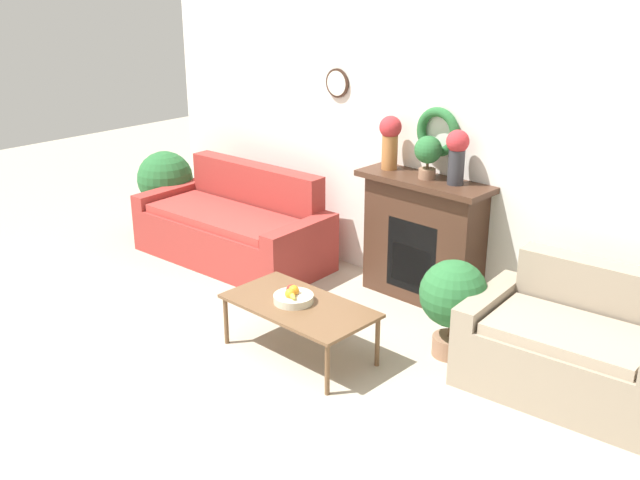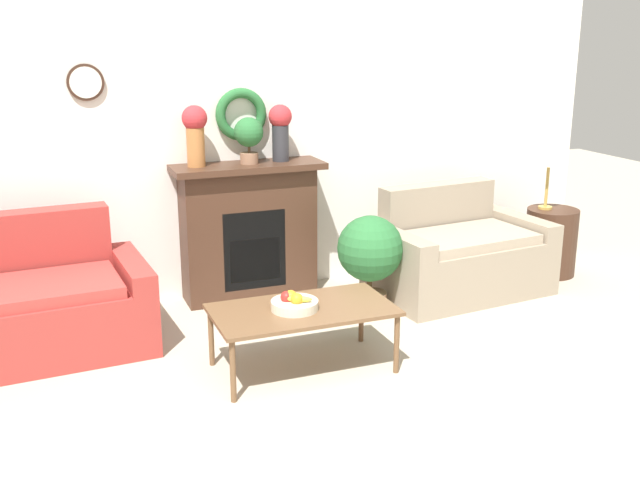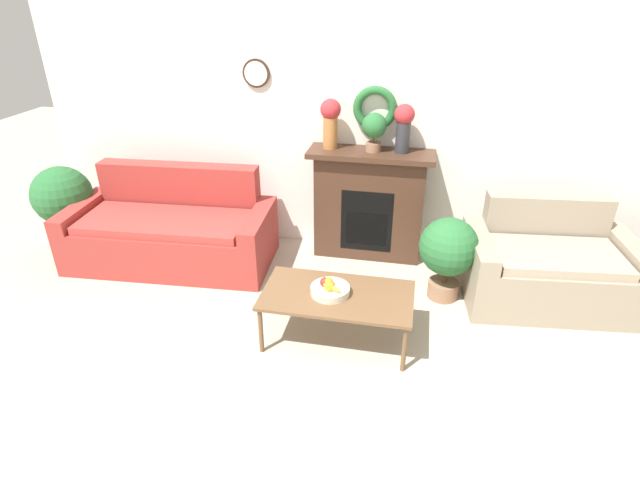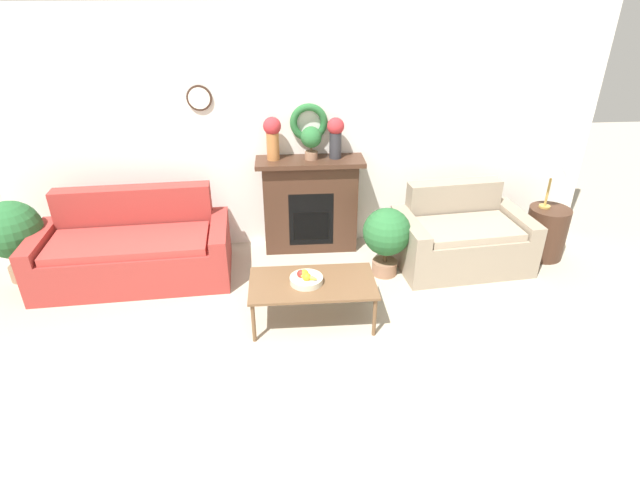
{
  "view_description": "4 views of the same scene",
  "coord_description": "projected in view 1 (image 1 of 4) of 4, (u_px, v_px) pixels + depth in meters",
  "views": [
    {
      "loc": [
        3.62,
        -2.43,
        2.86
      ],
      "look_at": [
        -0.04,
        1.44,
        0.84
      ],
      "focal_mm": 42.0,
      "sensor_mm": 36.0,
      "label": 1
    },
    {
      "loc": [
        -1.51,
        -3.07,
        2.14
      ],
      "look_at": [
        0.32,
        1.59,
        0.73
      ],
      "focal_mm": 42.0,
      "sensor_mm": 36.0,
      "label": 2
    },
    {
      "loc": [
        0.53,
        -2.02,
        2.56
      ],
      "look_at": [
        -0.19,
        1.54,
        0.66
      ],
      "focal_mm": 28.0,
      "sensor_mm": 36.0,
      "label": 3
    },
    {
      "loc": [
        -0.2,
        -2.72,
        2.89
      ],
      "look_at": [
        0.13,
        1.54,
        0.65
      ],
      "focal_mm": 28.0,
      "sensor_mm": 36.0,
      "label": 4
    }
  ],
  "objects": [
    {
      "name": "ground_plane",
      "position": [
        176.0,
        414.0,
        4.99
      ],
      "size": [
        16.0,
        16.0,
        0.0
      ],
      "primitive_type": "plane",
      "color": "#ADA38E"
    },
    {
      "name": "wall_back",
      "position": [
        432.0,
        144.0,
        6.42
      ],
      "size": [
        6.8,
        0.14,
        2.7
      ],
      "color": "white",
      "rests_on": "ground_plane"
    },
    {
      "name": "fireplace",
      "position": [
        423.0,
        239.0,
        6.5
      ],
      "size": [
        1.21,
        0.41,
        1.12
      ],
      "color": "#42281C",
      "rests_on": "ground_plane"
    },
    {
      "name": "couch_left",
      "position": [
        235.0,
        228.0,
        7.47
      ],
      "size": [
        2.05,
        1.04,
        0.91
      ],
      "rotation": [
        0.0,
        0.0,
        0.06
      ],
      "color": "#9E332D",
      "rests_on": "ground_plane"
    },
    {
      "name": "loveseat_right",
      "position": [
        572.0,
        350.0,
        5.18
      ],
      "size": [
        1.5,
        1.02,
        0.87
      ],
      "rotation": [
        0.0,
        0.0,
        0.1
      ],
      "color": "gray",
      "rests_on": "ground_plane"
    },
    {
      "name": "coffee_table",
      "position": [
        299.0,
        308.0,
        5.62
      ],
      "size": [
        1.16,
        0.63,
        0.42
      ],
      "color": "brown",
      "rests_on": "ground_plane"
    },
    {
      "name": "fruit_bowl",
      "position": [
        293.0,
        297.0,
        5.62
      ],
      "size": [
        0.3,
        0.3,
        0.12
      ],
      "color": "beige",
      "rests_on": "coffee_table"
    },
    {
      "name": "vase_on_mantel_left",
      "position": [
        390.0,
        138.0,
        6.47
      ],
      "size": [
        0.19,
        0.19,
        0.47
      ],
      "color": "#AD6B38",
      "rests_on": "fireplace"
    },
    {
      "name": "vase_on_mantel_right",
      "position": [
        457.0,
        153.0,
        6.03
      ],
      "size": [
        0.19,
        0.19,
        0.45
      ],
      "color": "#2D2D33",
      "rests_on": "fireplace"
    },
    {
      "name": "potted_plant_on_mantel",
      "position": [
        428.0,
        153.0,
        6.2
      ],
      "size": [
        0.23,
        0.23,
        0.36
      ],
      "color": "#8E664C",
      "rests_on": "fireplace"
    },
    {
      "name": "potted_plant_floor_by_couch",
      "position": [
        165.0,
        181.0,
        8.2
      ],
      "size": [
        0.61,
        0.61,
        0.89
      ],
      "color": "#8E664C",
      "rests_on": "ground_plane"
    },
    {
      "name": "potted_plant_floor_by_loveseat",
      "position": [
        453.0,
        298.0,
        5.57
      ],
      "size": [
        0.51,
        0.51,
        0.77
      ],
      "color": "#8E664C",
      "rests_on": "ground_plane"
    }
  ]
}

